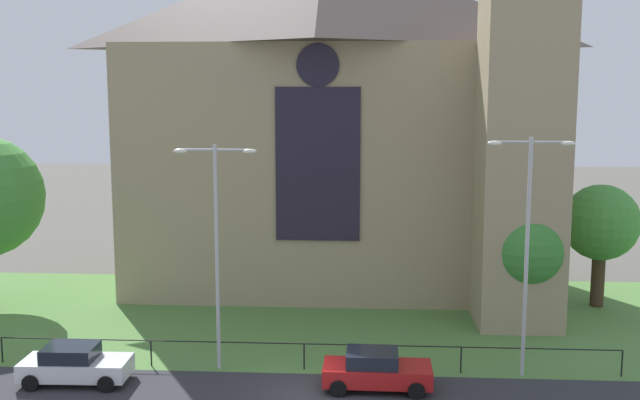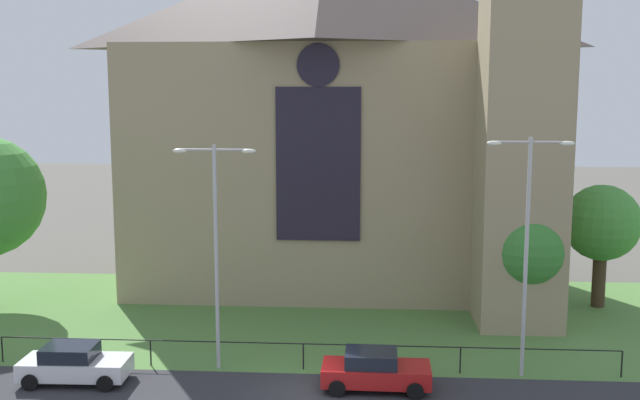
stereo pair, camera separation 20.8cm
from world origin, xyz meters
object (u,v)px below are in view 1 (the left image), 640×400
(streetlamp_far, at_px, (528,230))
(tree_right_near, at_px, (527,249))
(church_building, at_px, (337,112))
(tree_right_far, at_px, (601,224))
(parked_car_white, at_px, (75,364))
(streetlamp_near, at_px, (216,231))
(parked_car_red, at_px, (376,370))

(streetlamp_far, bearing_deg, tree_right_near, 77.58)
(church_building, height_order, tree_right_near, church_building)
(tree_right_near, height_order, streetlamp_far, streetlamp_far)
(tree_right_near, height_order, tree_right_far, tree_right_far)
(tree_right_far, xyz_separation_m, parked_car_white, (-23.96, -12.23, -3.76))
(streetlamp_near, bearing_deg, tree_right_near, 24.40)
(parked_car_white, xyz_separation_m, parked_car_red, (11.91, 0.13, 0.00))
(church_building, distance_m, streetlamp_near, 15.68)
(tree_right_near, xyz_separation_m, tree_right_far, (4.70, 4.08, 0.59))
(parked_car_white, height_order, parked_car_red, same)
(streetlamp_near, xyz_separation_m, parked_car_red, (6.51, -1.73, -5.10))
(parked_car_white, bearing_deg, streetlamp_far, 4.53)
(church_building, bearing_deg, parked_car_red, -82.29)
(streetlamp_far, bearing_deg, parked_car_red, -163.78)
(church_building, relative_size, parked_car_red, 6.16)
(streetlamp_near, height_order, parked_car_red, streetlamp_near)
(church_building, distance_m, parked_car_red, 18.87)
(streetlamp_far, distance_m, parked_car_white, 18.74)
(tree_right_far, height_order, streetlamp_far, streetlamp_far)
(church_building, relative_size, parked_car_white, 6.13)
(streetlamp_near, xyz_separation_m, parked_car_white, (-5.40, -1.87, -5.10))
(tree_right_far, bearing_deg, parked_car_red, -134.87)
(tree_right_near, distance_m, tree_right_far, 6.25)
(tree_right_near, height_order, streetlamp_near, streetlamp_near)
(tree_right_far, relative_size, parked_car_red, 1.56)
(streetlamp_near, bearing_deg, church_building, 73.29)
(church_building, xyz_separation_m, tree_right_near, (9.53, -8.12, -6.36))
(parked_car_white, bearing_deg, tree_right_far, 25.62)
(streetlamp_near, distance_m, parked_car_white, 7.66)
(tree_right_near, bearing_deg, parked_car_red, -132.49)
(church_building, height_order, streetlamp_near, church_building)
(tree_right_near, xyz_separation_m, parked_car_red, (-7.35, -8.02, -3.17))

